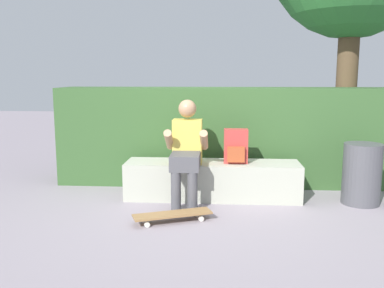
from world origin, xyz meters
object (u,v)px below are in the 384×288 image
object	(u,v)px
skateboard_near_person	(173,215)
trash_bin	(362,174)
person_skater	(186,149)
backpack_on_bench	(236,147)
bench_main	(212,180)

from	to	relation	value
skateboard_near_person	trash_bin	world-z (taller)	trash_bin
person_skater	backpack_on_bench	size ratio (longest dim) A/B	2.98
person_skater	trash_bin	size ratio (longest dim) A/B	1.70
skateboard_near_person	bench_main	bearing A→B (deg)	66.25
skateboard_near_person	trash_bin	distance (m)	2.25
bench_main	skateboard_near_person	size ratio (longest dim) A/B	2.54
bench_main	person_skater	bearing A→B (deg)	-143.12
person_skater	skateboard_near_person	bearing A→B (deg)	-97.81
person_skater	skateboard_near_person	distance (m)	0.87
bench_main	skateboard_near_person	distance (m)	0.96
backpack_on_bench	person_skater	bearing A→B (deg)	-159.61
person_skater	backpack_on_bench	bearing A→B (deg)	20.39
person_skater	trash_bin	distance (m)	2.03
person_skater	trash_bin	bearing A→B (deg)	3.20
trash_bin	bench_main	bearing A→B (deg)	176.38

